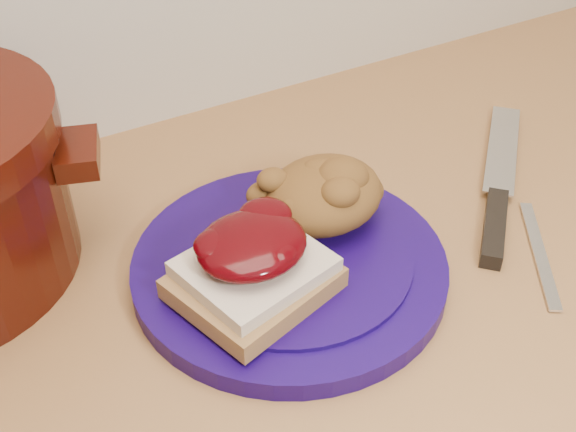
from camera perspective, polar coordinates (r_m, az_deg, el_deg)
plate at (r=0.65m, az=0.11°, el=-3.99°), size 0.33×0.33×0.02m
sandwich at (r=0.60m, az=-2.78°, el=-3.88°), size 0.15×0.14×0.06m
stuffing_mound at (r=0.67m, az=2.85°, el=1.72°), size 0.13×0.12×0.06m
chef_knife at (r=0.76m, az=16.17°, el=0.95°), size 0.22×0.22×0.02m
butter_knife at (r=0.72m, az=19.25°, el=-2.77°), size 0.10×0.13×0.00m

